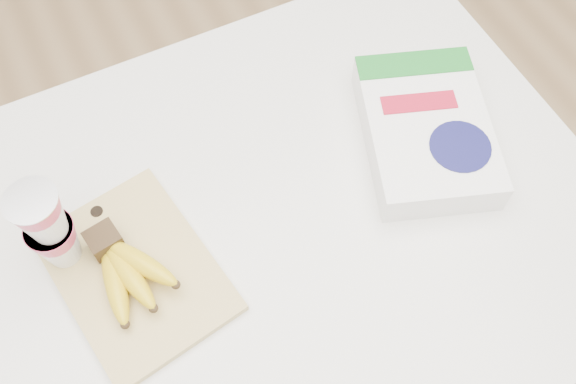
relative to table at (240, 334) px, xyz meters
The scene contains 6 objects.
room 0.87m from the table, ahead, with size 4.00×4.00×4.00m.
table is the anchor object (origin of this frame).
cutting_board 0.50m from the table, behind, with size 0.22×0.30×0.01m, color tan.
bananas 0.53m from the table, behind, with size 0.12×0.17×0.05m.
yogurt_stack 0.63m from the table, 159.40° to the left, with size 0.08×0.08×0.17m.
cereal_box 0.64m from the table, ahead, with size 0.29×0.34×0.07m.
Camera 1 is at (-0.09, -0.43, 1.88)m, focal length 40.00 mm.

